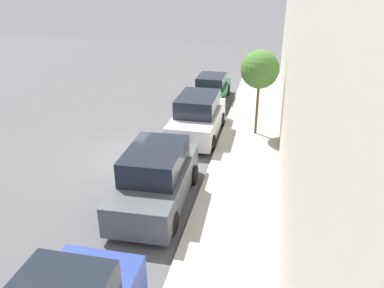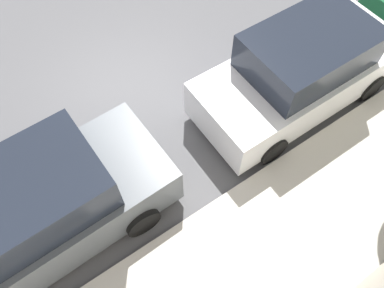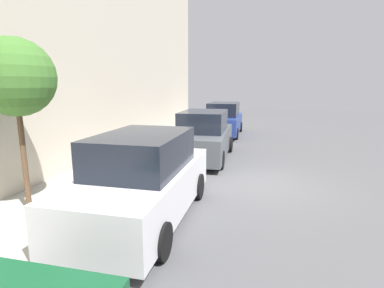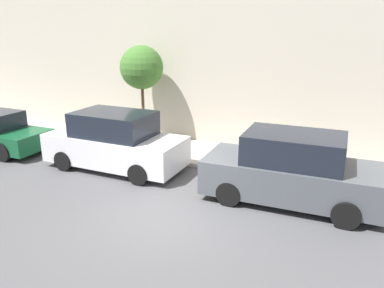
{
  "view_description": "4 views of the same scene",
  "coord_description": "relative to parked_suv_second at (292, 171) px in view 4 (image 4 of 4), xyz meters",
  "views": [
    {
      "loc": [
        5.6,
        -12.97,
        6.91
      ],
      "look_at": [
        2.82,
        -0.06,
        1.0
      ],
      "focal_mm": 35.0,
      "sensor_mm": 36.0,
      "label": 1
    },
    {
      "loc": [
        5.6,
        -1.86,
        7.04
      ],
      "look_at": [
        2.6,
        0.18,
        1.0
      ],
      "focal_mm": 35.0,
      "sensor_mm": 36.0,
      "label": 2
    },
    {
      "loc": [
        -0.17,
        9.22,
        3.01
      ],
      "look_at": [
        2.21,
        -0.75,
        1.0
      ],
      "focal_mm": 28.0,
      "sensor_mm": 36.0,
      "label": 3
    },
    {
      "loc": [
        -7.63,
        -4.23,
        4.68
      ],
      "look_at": [
        3.1,
        0.63,
        1.0
      ],
      "focal_mm": 35.0,
      "sensor_mm": 36.0,
      "label": 4
    }
  ],
  "objects": [
    {
      "name": "street_tree",
      "position": [
        2.87,
        6.48,
        2.24
      ],
      "size": [
        1.7,
        1.7,
        3.88
      ],
      "color": "brown",
      "rests_on": "sidewalk"
    },
    {
      "name": "parked_suv_second",
      "position": [
        0.0,
        0.0,
        0.0
      ],
      "size": [
        2.1,
        4.86,
        1.98
      ],
      "color": "#4C5156",
      "rests_on": "ground_plane"
    },
    {
      "name": "sidewalk",
      "position": [
        2.64,
        2.79,
        -0.86
      ],
      "size": [
        2.7,
        32.0,
        0.15
      ],
      "color": "#B2ADA3",
      "rests_on": "ground_plane"
    },
    {
      "name": "parked_suv_third",
      "position": [
        0.19,
        5.98,
        0.0
      ],
      "size": [
        2.08,
        4.81,
        1.98
      ],
      "color": "silver",
      "rests_on": "ground_plane"
    },
    {
      "name": "ground_plane",
      "position": [
        -2.21,
        2.79,
        -0.93
      ],
      "size": [
        60.0,
        60.0,
        0.0
      ],
      "primitive_type": "plane",
      "color": "#515154"
    }
  ]
}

